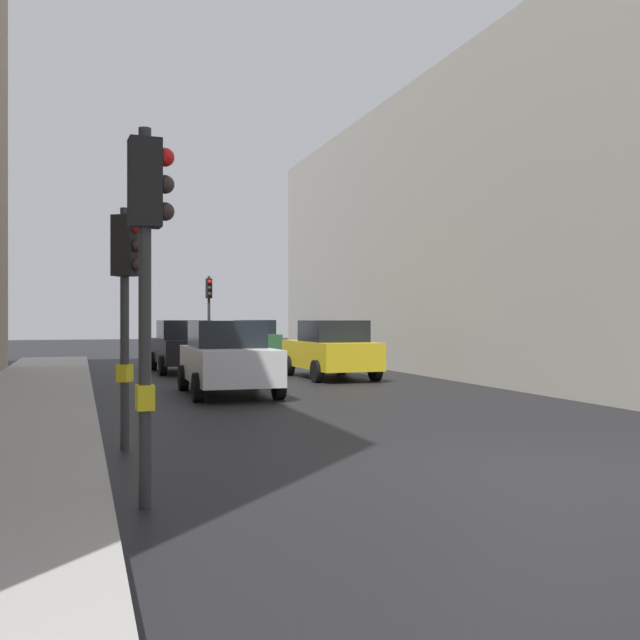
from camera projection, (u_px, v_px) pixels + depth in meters
ground_plane at (549, 469)px, 8.61m from camera, size 120.00×120.00×0.00m
sidewalk_kerb at (16, 420)px, 12.30m from camera, size 2.64×40.00×0.16m
building_facade_right at (533, 240)px, 27.41m from camera, size 12.00×25.68×9.60m
traffic_light_near_right at (126, 283)px, 9.94m from camera, size 0.44×0.37×3.33m
traffic_light_far_median at (209, 303)px, 30.67m from camera, size 0.24×0.43×3.63m
traffic_light_near_left at (147, 246)px, 6.85m from camera, size 0.44×0.26×3.60m
car_dark_suv at (184, 346)px, 24.62m from camera, size 2.08×4.23×1.76m
car_white_compact at (228, 358)px, 17.24m from camera, size 2.08×4.23×1.76m
car_yellow_taxi at (331, 349)px, 21.94m from camera, size 2.09×4.24×1.76m
car_green_estate at (254, 339)px, 33.52m from camera, size 2.15×4.27×1.76m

